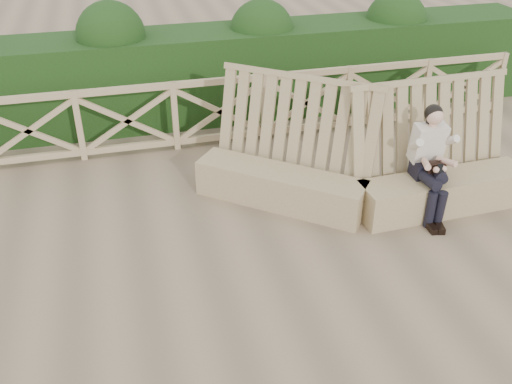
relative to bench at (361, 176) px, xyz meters
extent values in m
plane|color=brown|center=(-1.42, -1.24, -0.41)|extent=(60.00, 60.00, 0.00)
cube|color=olive|center=(-1.02, 0.27, -0.17)|extent=(2.06, 1.83, 0.48)
cube|color=olive|center=(-0.85, 0.48, 0.41)|extent=(2.03, 1.80, 1.60)
cube|color=olive|center=(0.98, -0.41, -0.17)|extent=(2.28, 0.59, 0.48)
cube|color=olive|center=(0.97, -0.14, 0.41)|extent=(2.28, 0.54, 1.60)
cube|color=black|center=(0.73, -0.32, 0.19)|extent=(0.36, 0.27, 0.22)
cube|color=beige|center=(0.73, -0.27, 0.52)|extent=(0.41, 0.30, 0.52)
sphere|color=tan|center=(0.73, -0.32, 0.90)|extent=(0.21, 0.21, 0.21)
sphere|color=black|center=(0.73, -0.28, 0.92)|extent=(0.24, 0.24, 0.23)
cylinder|color=black|center=(0.63, -0.52, 0.17)|extent=(0.16, 0.46, 0.15)
cylinder|color=black|center=(0.79, -0.51, 0.24)|extent=(0.16, 0.47, 0.16)
cylinder|color=black|center=(0.61, -0.74, -0.17)|extent=(0.12, 0.12, 0.48)
cylinder|color=black|center=(0.73, -0.77, -0.17)|extent=(0.12, 0.12, 0.48)
cube|color=black|center=(0.61, -0.83, -0.37)|extent=(0.10, 0.24, 0.08)
cube|color=black|center=(0.71, -0.85, -0.37)|extent=(0.10, 0.24, 0.08)
cube|color=black|center=(0.74, -0.50, 0.28)|extent=(0.22, 0.13, 0.15)
cube|color=black|center=(0.71, -0.66, 0.34)|extent=(0.07, 0.09, 0.12)
cube|color=#927755|center=(-1.42, 2.26, 0.64)|extent=(10.10, 0.07, 0.10)
cube|color=#927755|center=(-1.42, 2.26, -0.29)|extent=(10.10, 0.07, 0.10)
cube|color=black|center=(-1.42, 3.46, 0.34)|extent=(12.00, 1.20, 1.50)
camera|label=1|loc=(-2.99, -5.94, 3.63)|focal=40.00mm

